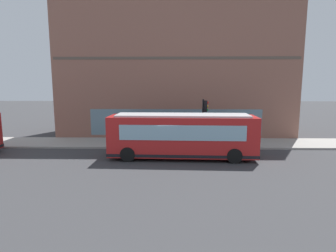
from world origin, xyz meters
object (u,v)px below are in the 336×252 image
Objects in this scene: fire_hydrant at (232,137)px; newspaper_vending_box at (139,134)px; pedestrian_near_hydrant at (239,134)px; pedestrian_near_building_entrance at (246,132)px; city_bus_nearside at (182,136)px; pedestrian_walking_along_curb at (196,130)px; traffic_light_near_corner at (205,114)px.

newspaper_vending_box is at bearing 85.79° from fire_hydrant.
fire_hydrant is at bearing 2.50° from pedestrian_near_hydrant.
newspaper_vending_box is at bearing 73.14° from pedestrian_near_hydrant.
fire_hydrant is 1.74m from pedestrian_near_building_entrance.
pedestrian_near_building_entrance is 9.33m from newspaper_vending_box.
pedestrian_near_building_entrance is at bearing -147.95° from fire_hydrant.
city_bus_nearside is at bearing -146.75° from newspaper_vending_box.
pedestrian_walking_along_curb is 3.69m from pedestrian_near_hydrant.
traffic_light_near_corner is at bearing 128.64° from fire_hydrant.
city_bus_nearside is 5.05m from pedestrian_walking_along_curb.
city_bus_nearside is at bearing 124.44° from pedestrian_near_building_entrance.
traffic_light_near_corner is 6.58m from newspaper_vending_box.
pedestrian_near_hydrant reaches higher than fire_hydrant.
pedestrian_walking_along_curb is (4.85, -1.35, -0.38)m from city_bus_nearside.
pedestrian_near_hydrant is at bearing -117.64° from pedestrian_walking_along_curb.
city_bus_nearside is 5.60m from pedestrian_near_hydrant.
traffic_light_near_corner is 4.19× the size of newspaper_vending_box.
fire_hydrant is at bearing 32.05° from pedestrian_near_building_entrance.
pedestrian_walking_along_curb is at bearing 93.66° from fire_hydrant.
traffic_light_near_corner is at bearing -116.39° from newspaper_vending_box.
city_bus_nearside is at bearing 138.11° from fire_hydrant.
pedestrian_near_building_entrance is at bearing -105.99° from pedestrian_walking_along_curb.
fire_hydrant is 3.26m from pedestrian_walking_along_curb.
city_bus_nearside reaches higher than newspaper_vending_box.
newspaper_vending_box reaches higher than fire_hydrant.
pedestrian_near_building_entrance is (0.56, -0.77, 0.01)m from pedestrian_near_hydrant.
traffic_light_near_corner is 3.97m from pedestrian_near_building_entrance.
city_bus_nearside reaches higher than pedestrian_walking_along_curb.
pedestrian_walking_along_curb is at bearing 62.36° from pedestrian_near_hydrant.
pedestrian_near_building_entrance reaches higher than fire_hydrant.
pedestrian_walking_along_curb reaches higher than newspaper_vending_box.
traffic_light_near_corner is 2.57m from pedestrian_walking_along_curb.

